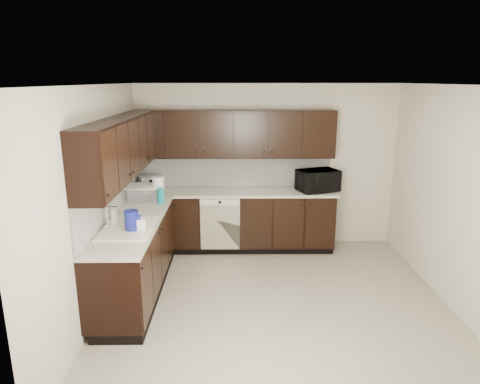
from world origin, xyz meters
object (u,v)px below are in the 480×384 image
sink (128,234)px  blue_pitcher (132,221)px  toaster_oven (151,182)px  microwave (318,181)px  storage_bin (145,193)px

sink → blue_pitcher: bearing=-46.7°
sink → toaster_oven: sink is taller
sink → microwave: microwave is taller
toaster_oven → blue_pitcher: (0.14, -1.86, 0.01)m
toaster_oven → storage_bin: toaster_oven is taller
sink → toaster_oven: size_ratio=2.41×
sink → microwave: (2.43, 1.65, 0.22)m
microwave → toaster_oven: (-2.50, 0.13, -0.05)m
toaster_oven → storage_bin: (0.02, -0.55, -0.01)m
toaster_oven → blue_pitcher: size_ratio=1.44×
blue_pitcher → toaster_oven: bearing=71.9°
toaster_oven → blue_pitcher: blue_pitcher is taller
blue_pitcher → sink: bearing=110.9°
microwave → blue_pitcher: 2.93m
sink → microwave: bearing=34.2°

